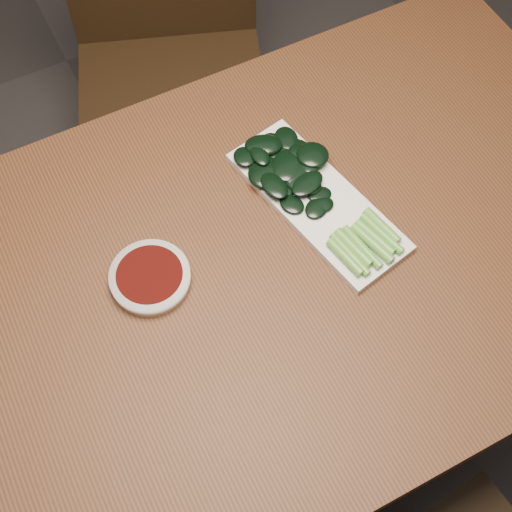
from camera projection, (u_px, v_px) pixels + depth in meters
name	position (u px, v px, depth m)	size (l,w,h in m)	color
ground	(250.00, 411.00, 1.78)	(6.00, 6.00, 0.00)	#2F2C2C
table	(246.00, 292.00, 1.19)	(1.40, 0.80, 0.75)	#452613
chair_far	(169.00, 58.00, 1.70)	(0.57, 0.57, 0.89)	black
sauce_bowl	(150.00, 278.00, 1.10)	(0.13, 0.13, 0.03)	silver
serving_plate	(317.00, 201.00, 1.18)	(0.19, 0.35, 0.01)	silver
gai_lan	(304.00, 182.00, 1.18)	(0.18, 0.33, 0.03)	#569433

